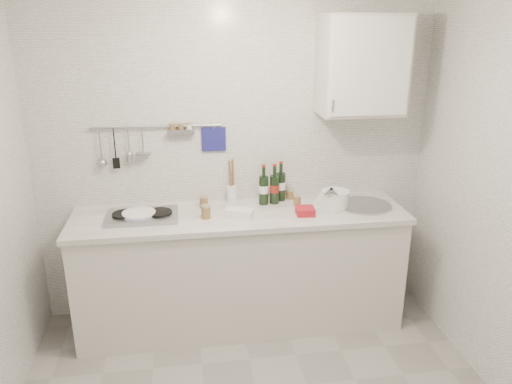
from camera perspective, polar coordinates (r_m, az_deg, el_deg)
back_wall at (r=3.83m, az=-2.41°, el=3.86°), size 3.00×0.02×2.50m
counter at (r=3.86m, az=-1.66°, el=-9.10°), size 2.44×0.64×0.96m
wall_rail at (r=3.74m, az=-11.55°, el=5.89°), size 0.98×0.09×0.34m
wall_cabinet at (r=3.73m, az=12.05°, el=14.00°), size 0.60×0.38×0.70m
plate_stack_hob at (r=3.63m, az=-13.37°, el=-2.65°), size 0.26×0.26×0.05m
plate_stack_sink at (r=3.80m, az=8.77°, el=-0.83°), size 0.29×0.27×0.12m
wine_bottles at (r=3.80m, az=1.96°, el=1.00°), size 0.22×0.14×0.31m
butter_dish at (r=3.56m, az=-1.94°, el=-2.42°), size 0.22×0.17×0.06m
strawberry_punnet at (r=3.62m, az=5.64°, el=-2.18°), size 0.14×0.14×0.05m
utensil_crock at (r=3.85m, az=-2.78°, el=0.07°), size 0.08×0.08×0.34m
jar_a at (r=3.76m, az=-5.99°, el=-1.09°), size 0.07×0.07×0.09m
jar_b at (r=3.93m, az=3.89°, el=-0.23°), size 0.06×0.06×0.08m
jar_c at (r=3.79m, az=4.74°, el=-0.98°), size 0.06×0.06×0.08m
jar_d at (r=3.55m, az=-5.76°, el=-2.25°), size 0.07×0.07×0.10m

